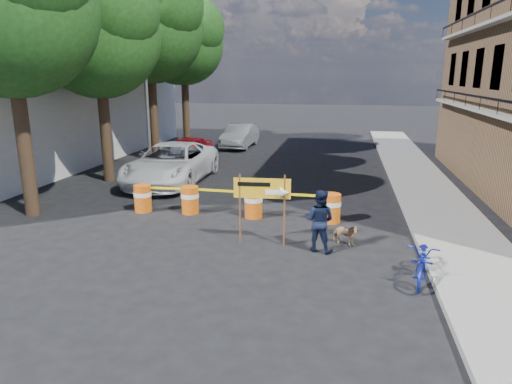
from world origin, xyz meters
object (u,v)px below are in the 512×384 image
at_px(barrel_far_right, 331,207).
at_px(sedan_silver, 240,136).
at_px(pedestrian, 319,221).
at_px(sedan_red, 187,150).
at_px(barrel_far_left, 143,198).
at_px(suv_white, 172,163).
at_px(detour_sign, 270,194).
at_px(bicycle, 425,241).
at_px(barrel_mid_left, 190,199).
at_px(dog, 345,234).
at_px(barrel_mid_right, 254,203).

height_order(barrel_far_right, sedan_silver, sedan_silver).
height_order(pedestrian, sedan_red, pedestrian).
xyz_separation_m(barrel_far_left, suv_white, (-0.58, 4.13, 0.35)).
bearing_deg(sedan_red, detour_sign, -54.84).
bearing_deg(barrel_far_right, sedan_silver, 113.37).
relative_size(barrel_far_right, bicycle, 0.49).
relative_size(barrel_far_left, barrel_mid_left, 1.00).
xyz_separation_m(barrel_far_left, detour_sign, (4.61, -2.23, 0.94)).
bearing_deg(bicycle, detour_sign, 169.12).
xyz_separation_m(sedan_red, sedan_silver, (1.42, 5.87, 0.03)).
distance_m(barrel_mid_left, bicycle, 7.72).
bearing_deg(sedan_silver, bicycle, -63.74).
distance_m(barrel_far_left, pedestrian, 6.40).
height_order(barrel_far_right, detour_sign, detour_sign).
height_order(dog, sedan_silver, sedan_silver).
relative_size(barrel_mid_left, sedan_red, 0.22).
distance_m(bicycle, suv_white, 11.85).
relative_size(barrel_mid_right, barrel_far_right, 1.00).
bearing_deg(sedan_silver, barrel_mid_right, -73.79).
distance_m(suv_white, sedan_red, 4.17).
bearing_deg(barrel_far_right, detour_sign, -124.45).
bearing_deg(pedestrian, barrel_far_right, -80.40).
relative_size(pedestrian, suv_white, 0.27).
height_order(barrel_mid_right, pedestrian, pedestrian).
distance_m(detour_sign, suv_white, 8.22).
xyz_separation_m(pedestrian, suv_white, (-6.49, 6.54, 0.01)).
bearing_deg(barrel_mid_right, bicycle, -40.09).
xyz_separation_m(barrel_mid_right, sedan_silver, (-3.65, 14.06, 0.25)).
relative_size(detour_sign, pedestrian, 1.18).
xyz_separation_m(barrel_far_right, sedan_silver, (-6.08, 14.07, 0.25)).
bearing_deg(sedan_red, sedan_silver, 81.99).
height_order(barrel_far_left, pedestrian, pedestrian).
distance_m(barrel_far_right, suv_white, 7.89).
bearing_deg(barrel_far_left, suv_white, 97.93).
distance_m(barrel_mid_right, sedan_red, 9.62).
bearing_deg(barrel_far_right, barrel_mid_right, 179.56).
bearing_deg(bicycle, barrel_far_right, 130.89).
xyz_separation_m(barrel_far_right, dog, (0.42, -1.89, -0.17)).
bearing_deg(barrel_mid_right, sedan_red, 121.76).
xyz_separation_m(barrel_mid_left, pedestrian, (4.32, -2.51, 0.34)).
bearing_deg(barrel_far_left, sedan_silver, 89.70).
height_order(barrel_mid_left, detour_sign, detour_sign).
bearing_deg(barrel_far_left, sedan_red, 99.26).
relative_size(barrel_mid_left, detour_sign, 0.47).
xyz_separation_m(detour_sign, pedestrian, (1.31, -0.18, -0.60)).
bearing_deg(sedan_red, dog, -46.32).
bearing_deg(barrel_mid_left, bicycle, -30.21).
bearing_deg(dog, bicycle, -118.29).
height_order(barrel_mid_right, detour_sign, detour_sign).
height_order(barrel_mid_left, sedan_red, sedan_red).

